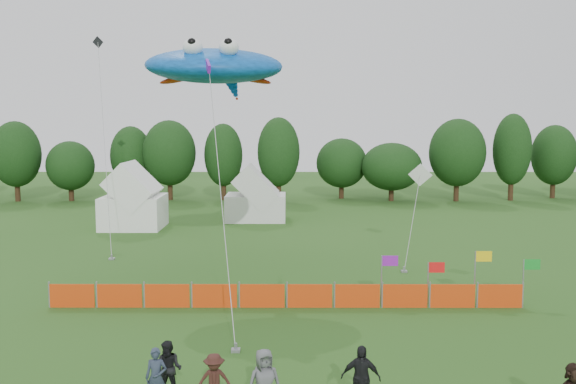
{
  "coord_description": "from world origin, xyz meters",
  "views": [
    {
      "loc": [
        0.05,
        -17.54,
        7.84
      ],
      "look_at": [
        0.0,
        6.0,
        5.2
      ],
      "focal_mm": 40.0,
      "sensor_mm": 36.0,
      "label": 1
    }
  ],
  "objects_px": {
    "tent_right": "(256,199)",
    "barrier_fence": "(286,296)",
    "spectator_a": "(156,377)",
    "spectator_d": "(361,378)",
    "spectator_b": "(169,369)",
    "stingray_kite": "(217,67)",
    "spectator_e": "(264,383)",
    "tent_left": "(133,201)",
    "spectator_c": "(214,382)"
  },
  "relations": [
    {
      "from": "spectator_c",
      "to": "stingray_kite",
      "type": "bearing_deg",
      "value": 89.07
    },
    {
      "from": "spectator_a",
      "to": "spectator_d",
      "type": "bearing_deg",
      "value": -0.91
    },
    {
      "from": "tent_right",
      "to": "stingray_kite",
      "type": "distance_m",
      "value": 20.61
    },
    {
      "from": "tent_left",
      "to": "barrier_fence",
      "type": "xyz_separation_m",
      "value": [
        11.23,
        -20.07,
        -1.45
      ]
    },
    {
      "from": "tent_left",
      "to": "tent_right",
      "type": "xyz_separation_m",
      "value": [
        8.75,
        3.65,
        -0.26
      ]
    },
    {
      "from": "barrier_fence",
      "to": "spectator_d",
      "type": "distance_m",
      "value": 9.87
    },
    {
      "from": "tent_right",
      "to": "barrier_fence",
      "type": "height_order",
      "value": "tent_right"
    },
    {
      "from": "spectator_d",
      "to": "spectator_e",
      "type": "bearing_deg",
      "value": -166.16
    },
    {
      "from": "tent_left",
      "to": "spectator_c",
      "type": "bearing_deg",
      "value": -72.5
    },
    {
      "from": "spectator_b",
      "to": "spectator_e",
      "type": "bearing_deg",
      "value": -13.39
    },
    {
      "from": "spectator_a",
      "to": "spectator_d",
      "type": "relative_size",
      "value": 0.9
    },
    {
      "from": "spectator_c",
      "to": "stingray_kite",
      "type": "relative_size",
      "value": 0.08
    },
    {
      "from": "spectator_d",
      "to": "stingray_kite",
      "type": "relative_size",
      "value": 0.1
    },
    {
      "from": "spectator_b",
      "to": "stingray_kite",
      "type": "xyz_separation_m",
      "value": [
        -0.09,
        13.8,
        9.57
      ]
    },
    {
      "from": "spectator_a",
      "to": "spectator_c",
      "type": "distance_m",
      "value": 1.63
    },
    {
      "from": "spectator_b",
      "to": "stingray_kite",
      "type": "distance_m",
      "value": 16.8
    },
    {
      "from": "spectator_a",
      "to": "spectator_d",
      "type": "height_order",
      "value": "spectator_d"
    },
    {
      "from": "tent_right",
      "to": "spectator_c",
      "type": "xyz_separation_m",
      "value": [
        0.6,
        -33.28,
        -0.9
      ]
    },
    {
      "from": "spectator_c",
      "to": "spectator_d",
      "type": "relative_size",
      "value": 0.86
    },
    {
      "from": "tent_right",
      "to": "spectator_a",
      "type": "height_order",
      "value": "tent_right"
    },
    {
      "from": "spectator_a",
      "to": "spectator_d",
      "type": "xyz_separation_m",
      "value": [
        5.58,
        -0.27,
        0.09
      ]
    },
    {
      "from": "spectator_b",
      "to": "spectator_d",
      "type": "xyz_separation_m",
      "value": [
        5.35,
        -0.89,
        0.1
      ]
    },
    {
      "from": "tent_right",
      "to": "spectator_d",
      "type": "bearing_deg",
      "value": -82.21
    },
    {
      "from": "spectator_c",
      "to": "spectator_d",
      "type": "distance_m",
      "value": 3.97
    },
    {
      "from": "tent_left",
      "to": "spectator_e",
      "type": "xyz_separation_m",
      "value": [
        10.72,
        -30.07,
        -1.02
      ]
    },
    {
      "from": "tent_left",
      "to": "barrier_fence",
      "type": "bearing_deg",
      "value": -60.77
    },
    {
      "from": "spectator_e",
      "to": "spectator_a",
      "type": "bearing_deg",
      "value": 148.17
    },
    {
      "from": "spectator_a",
      "to": "tent_right",
      "type": "bearing_deg",
      "value": 90.14
    },
    {
      "from": "spectator_b",
      "to": "spectator_c",
      "type": "distance_m",
      "value": 1.61
    },
    {
      "from": "tent_right",
      "to": "spectator_a",
      "type": "xyz_separation_m",
      "value": [
        -1.02,
        -33.09,
        -0.86
      ]
    },
    {
      "from": "spectator_b",
      "to": "spectator_e",
      "type": "xyz_separation_m",
      "value": [
        2.76,
        -1.25,
        0.12
      ]
    },
    {
      "from": "spectator_e",
      "to": "tent_right",
      "type": "bearing_deg",
      "value": 73.4
    },
    {
      "from": "spectator_b",
      "to": "stingray_kite",
      "type": "height_order",
      "value": "stingray_kite"
    },
    {
      "from": "spectator_e",
      "to": "stingray_kite",
      "type": "height_order",
      "value": "stingray_kite"
    },
    {
      "from": "barrier_fence",
      "to": "spectator_b",
      "type": "height_order",
      "value": "spectator_b"
    },
    {
      "from": "spectator_b",
      "to": "stingray_kite",
      "type": "relative_size",
      "value": 0.09
    },
    {
      "from": "tent_right",
      "to": "barrier_fence",
      "type": "xyz_separation_m",
      "value": [
        2.49,
        -23.72,
        -1.19
      ]
    },
    {
      "from": "barrier_fence",
      "to": "spectator_a",
      "type": "distance_m",
      "value": 10.01
    },
    {
      "from": "tent_right",
      "to": "spectator_d",
      "type": "height_order",
      "value": "tent_right"
    },
    {
      "from": "barrier_fence",
      "to": "spectator_c",
      "type": "bearing_deg",
      "value": -101.17
    },
    {
      "from": "spectator_a",
      "to": "stingray_kite",
      "type": "xyz_separation_m",
      "value": [
        0.14,
        14.42,
        9.56
      ]
    },
    {
      "from": "barrier_fence",
      "to": "spectator_d",
      "type": "relative_size",
      "value": 10.85
    },
    {
      "from": "tent_left",
      "to": "spectator_d",
      "type": "distance_m",
      "value": 32.58
    },
    {
      "from": "tent_right",
      "to": "spectator_a",
      "type": "relative_size",
      "value": 2.88
    },
    {
      "from": "spectator_b",
      "to": "spectator_a",
      "type": "bearing_deg",
      "value": -99.59
    },
    {
      "from": "tent_left",
      "to": "barrier_fence",
      "type": "height_order",
      "value": "tent_left"
    },
    {
      "from": "spectator_c",
      "to": "stingray_kite",
      "type": "distance_m",
      "value": 17.55
    },
    {
      "from": "tent_left",
      "to": "tent_right",
      "type": "bearing_deg",
      "value": 22.64
    },
    {
      "from": "spectator_b",
      "to": "spectator_c",
      "type": "bearing_deg",
      "value": -19.49
    },
    {
      "from": "barrier_fence",
      "to": "spectator_b",
      "type": "xyz_separation_m",
      "value": [
        -3.27,
        -8.75,
        0.31
      ]
    }
  ]
}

